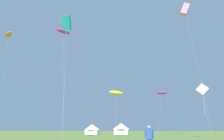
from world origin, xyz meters
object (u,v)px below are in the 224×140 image
object	(u,v)px
kite_purple_parafoil	(162,93)
kite_white_diamond	(202,91)
kite_pink_box	(185,10)
festival_tent_right	(92,129)
kite_cyan_box	(67,23)
festival_tent_center	(121,128)
kite_orange_parafoil	(9,35)
kite_magenta_parafoil	(63,32)
person_spectator	(150,140)
kite_lime_box	(69,19)
kite_yellow_parafoil	(116,93)

from	to	relation	value
kite_purple_parafoil	kite_white_diamond	size ratio (longest dim) A/B	1.10
kite_pink_box	kite_white_diamond	size ratio (longest dim) A/B	3.16
kite_white_diamond	festival_tent_right	bearing A→B (deg)	137.15
kite_cyan_box	festival_tent_center	distance (m)	36.18
kite_orange_parafoil	festival_tent_center	world-z (taller)	kite_orange_parafoil
kite_magenta_parafoil	person_spectator	xyz separation A→B (m)	(17.56, -32.49, -23.83)
kite_magenta_parafoil	kite_lime_box	bearing A→B (deg)	93.06
kite_pink_box	kite_orange_parafoil	bearing A→B (deg)	177.58
kite_orange_parafoil	festival_tent_right	distance (m)	35.03
kite_pink_box	festival_tent_center	size ratio (longest dim) A/B	6.29
festival_tent_center	kite_lime_box	bearing A→B (deg)	-135.38
kite_pink_box	kite_lime_box	xyz separation A→B (m)	(-30.09, 3.15, 0.78)
kite_orange_parafoil	person_spectator	distance (m)	55.21
kite_orange_parafoil	kite_cyan_box	size ratio (longest dim) A/B	1.24
kite_pink_box	festival_tent_right	size ratio (longest dim) A/B	6.92
kite_white_diamond	festival_tent_right	xyz separation A→B (m)	(-25.11, 23.30, -6.82)
kite_magenta_parafoil	kite_pink_box	world-z (taller)	kite_pink_box
kite_white_diamond	person_spectator	size ratio (longest dim) A/B	5.72
person_spectator	kite_orange_parafoil	bearing A→B (deg)	133.45
kite_cyan_box	festival_tent_right	bearing A→B (deg)	91.10
kite_yellow_parafoil	person_spectator	xyz separation A→B (m)	(4.71, -33.96, -8.65)
kite_magenta_parafoil	festival_tent_right	world-z (taller)	kite_magenta_parafoil
kite_cyan_box	kite_white_diamond	xyz separation A→B (m)	(24.53, 6.93, -11.56)
kite_cyan_box	person_spectator	distance (m)	30.20
kite_magenta_parafoil	kite_cyan_box	world-z (taller)	kite_magenta_parafoil
kite_orange_parafoil	kite_yellow_parafoil	xyz separation A→B (m)	(29.07, -1.70, -16.55)
kite_magenta_parafoil	kite_yellow_parafoil	world-z (taller)	kite_magenta_parafoil
kite_cyan_box	kite_white_diamond	distance (m)	27.99
kite_magenta_parafoil	festival_tent_center	xyz separation A→B (m)	(13.00, 17.43, -22.89)
kite_cyan_box	kite_pink_box	size ratio (longest dim) A/B	0.69
kite_cyan_box	kite_white_diamond	world-z (taller)	kite_cyan_box
kite_orange_parafoil	kite_magenta_parafoil	size ratio (longest dim) A/B	1.06
kite_magenta_parafoil	kite_cyan_box	distance (m)	14.52
kite_magenta_parafoil	kite_lime_box	world-z (taller)	kite_lime_box
kite_magenta_parafoil	person_spectator	size ratio (longest dim) A/B	14.59
kite_purple_parafoil	festival_tent_right	world-z (taller)	kite_purple_parafoil
kite_cyan_box	person_spectator	size ratio (longest dim) A/B	12.41
kite_magenta_parafoil	kite_lime_box	size ratio (longest dim) A/B	0.80
festival_tent_right	festival_tent_center	world-z (taller)	festival_tent_center
kite_orange_parafoil	kite_purple_parafoil	xyz separation A→B (m)	(40.19, 4.94, -15.65)
kite_yellow_parafoil	kite_purple_parafoil	bearing A→B (deg)	30.86
kite_cyan_box	kite_purple_parafoil	xyz separation A→B (m)	(18.94, 20.91, -9.60)
kite_white_diamond	kite_purple_parafoil	bearing A→B (deg)	111.81
kite_pink_box	kite_cyan_box	bearing A→B (deg)	-150.54
kite_purple_parafoil	festival_tent_center	size ratio (longest dim) A/B	2.19
kite_pink_box	kite_lime_box	size ratio (longest dim) A/B	1.00
kite_white_diamond	kite_pink_box	bearing A→B (deg)	87.64
kite_magenta_parafoil	festival_tent_center	world-z (taller)	kite_magenta_parafoil
kite_purple_parafoil	kite_yellow_parafoil	bearing A→B (deg)	-149.14
kite_pink_box	kite_lime_box	bearing A→B (deg)	174.02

